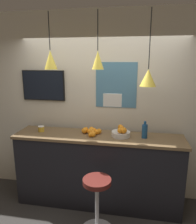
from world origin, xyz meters
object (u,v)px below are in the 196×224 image
object	(u,v)px
juice_bottle	(145,131)
mounted_tv	(43,85)
bar_stool	(97,200)
fruit_bowl	(121,133)
spread_jar	(41,129)

from	to	relation	value
juice_bottle	mounted_tv	size ratio (longest dim) A/B	0.34
bar_stool	mounted_tv	xyz separation A→B (m)	(-1.05, 0.94, 1.29)
fruit_bowl	juice_bottle	xyz separation A→B (m)	(0.33, 0.00, 0.05)
spread_jar	mounted_tv	distance (m)	0.70
spread_jar	mounted_tv	xyz separation A→B (m)	(-0.06, 0.31, 0.63)
bar_stool	juice_bottle	world-z (taller)	juice_bottle
bar_stool	fruit_bowl	xyz separation A→B (m)	(0.23, 0.62, 0.68)
bar_stool	mounted_tv	distance (m)	1.91
fruit_bowl	spread_jar	size ratio (longest dim) A/B	2.89
fruit_bowl	mounted_tv	xyz separation A→B (m)	(-1.28, 0.31, 0.61)
mounted_tv	fruit_bowl	bearing A→B (deg)	-13.76
bar_stool	juice_bottle	xyz separation A→B (m)	(0.56, 0.62, 0.73)
bar_stool	fruit_bowl	distance (m)	0.95
fruit_bowl	juice_bottle	distance (m)	0.33
fruit_bowl	mounted_tv	size ratio (longest dim) A/B	0.38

